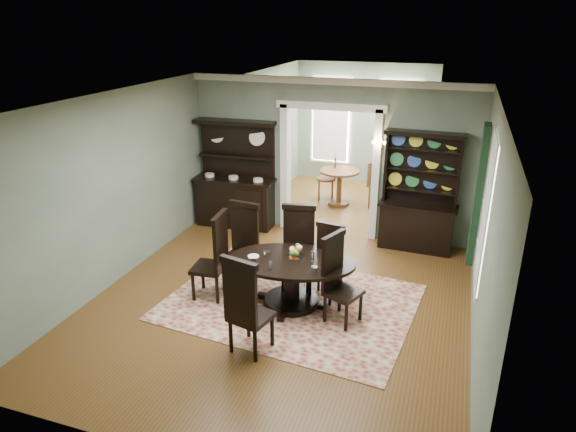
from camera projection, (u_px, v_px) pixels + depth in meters
name	position (u px, v px, depth m)	size (l,w,h in m)	color
room	(278.00, 205.00, 7.15)	(5.51, 6.01, 3.01)	brown
parlor	(357.00, 131.00, 12.01)	(3.51, 3.50, 3.01)	brown
doorway_trim	(330.00, 152.00, 9.74)	(2.08, 0.25, 2.57)	silver
right_window	(482.00, 204.00, 7.12)	(0.15, 1.47, 2.12)	white
wall_sconce	(380.00, 144.00, 9.23)	(0.27, 0.21, 0.21)	#AD952E
rug	(291.00, 302.00, 7.76)	(3.57, 2.69, 0.01)	maroon
dining_table	(292.00, 273.00, 7.53)	(2.01, 1.96, 0.73)	black
centerpiece	(296.00, 255.00, 7.45)	(1.30, 0.84, 0.21)	white
chair_far_left	(242.00, 242.00, 8.10)	(0.54, 0.52, 1.35)	black
chair_far_mid	(298.00, 246.00, 7.94)	(0.58, 0.56, 1.37)	black
chair_far_right	(327.00, 259.00, 7.73)	(0.49, 0.47, 1.17)	black
chair_end_left	(215.00, 254.00, 7.64)	(0.53, 0.55, 1.38)	black
chair_end_right	(337.00, 276.00, 7.10)	(0.60, 0.61, 1.29)	black
chair_near	(245.00, 304.00, 6.32)	(0.60, 0.59, 1.37)	black
sideboard	(236.00, 190.00, 10.40)	(1.66, 0.66, 2.15)	black
welsh_dresser	(418.00, 208.00, 9.32)	(1.41, 0.57, 2.17)	black
parlor_table	(339.00, 182.00, 11.57)	(0.88, 0.88, 0.82)	#5A2E19
parlor_chair_left	(329.00, 176.00, 11.91)	(0.48, 0.47, 1.06)	#5A2E19
parlor_chair_right	(377.00, 184.00, 11.39)	(0.50, 0.49, 1.04)	#5A2E19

